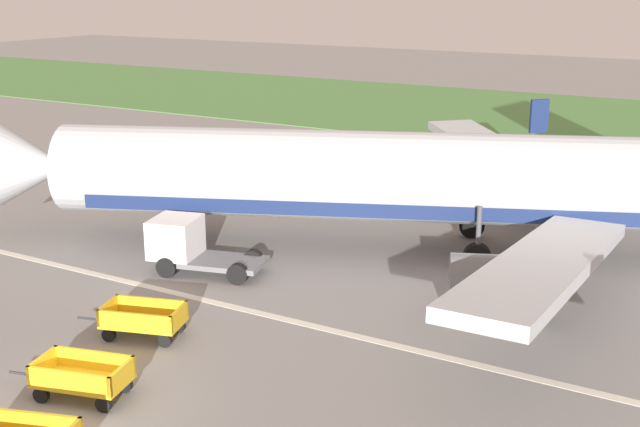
# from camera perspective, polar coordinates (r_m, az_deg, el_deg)

# --- Properties ---
(ground_plane) EXTENTS (220.00, 220.00, 0.00)m
(ground_plane) POSITION_cam_1_polar(r_m,az_deg,el_deg) (23.43, -16.31, -12.70)
(ground_plane) COLOR gray
(grass_strip) EXTENTS (220.00, 28.00, 0.06)m
(grass_strip) POSITION_cam_1_polar(r_m,az_deg,el_deg) (69.98, 17.23, 6.23)
(grass_strip) COLOR #518442
(grass_strip) RESTS_ON ground
(apron_stripe) EXTENTS (120.00, 0.36, 0.01)m
(apron_stripe) POSITION_cam_1_polar(r_m,az_deg,el_deg) (28.64, -5.12, -6.66)
(apron_stripe) COLOR silver
(apron_stripe) RESTS_ON ground
(airplane) EXTENTS (35.92, 29.37, 11.34)m
(airplane) POSITION_cam_1_polar(r_m,az_deg,el_deg) (33.99, 8.36, 2.29)
(airplane) COLOR #B2B7BC
(airplane) RESTS_ON ground
(baggage_cart_second_in_row) EXTENTS (3.62, 1.99, 1.07)m
(baggage_cart_second_in_row) POSITION_cam_1_polar(r_m,az_deg,el_deg) (23.63, -16.13, -10.79)
(baggage_cart_second_in_row) COLOR gold
(baggage_cart_second_in_row) RESTS_ON ground
(baggage_cart_third_in_row) EXTENTS (3.61, 2.09, 1.07)m
(baggage_cart_third_in_row) POSITION_cam_1_polar(r_m,az_deg,el_deg) (26.88, -12.13, -7.15)
(baggage_cart_third_in_row) COLOR gold
(baggage_cart_third_in_row) RESTS_ON ground
(service_truck_beside_carts) EXTENTS (4.72, 2.96, 2.10)m
(service_truck_beside_carts) POSITION_cam_1_polar(r_m,az_deg,el_deg) (32.28, -9.15, -2.09)
(service_truck_beside_carts) COLOR slate
(service_truck_beside_carts) RESTS_ON ground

